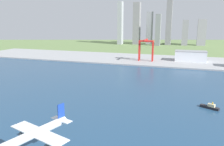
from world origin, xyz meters
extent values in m
plane|color=#65804A|center=(0.00, 300.00, 0.00)|extent=(2400.00, 2400.00, 0.00)
cube|color=navy|center=(0.00, 240.00, 0.07)|extent=(840.00, 360.00, 0.15)
cube|color=#999B9D|center=(0.00, 490.00, 1.25)|extent=(840.00, 140.00, 2.50)
cylinder|color=silver|center=(-17.27, 118.65, 23.03)|extent=(15.50, 38.02, 4.38)
cube|color=silver|center=(-16.71, 120.49, 22.38)|extent=(36.98, 18.70, 0.50)
cube|color=#193899|center=(-12.18, 135.18, 27.85)|extent=(1.83, 4.55, 10.51)
cube|color=silver|center=(-12.18, 135.18, 23.91)|extent=(13.66, 7.86, 0.36)
cylinder|color=#4C4F54|center=(-7.39, 116.42, 19.97)|extent=(3.89, 5.85, 2.41)
cylinder|color=#4C4F54|center=(-26.70, 122.36, 19.97)|extent=(3.89, 5.85, 2.41)
cube|color=black|center=(74.50, 243.77, 1.22)|extent=(16.66, 10.64, 2.14)
cube|color=beige|center=(75.82, 243.14, 3.58)|extent=(6.80, 5.52, 2.58)
cylinder|color=yellow|center=(76.57, 242.78, 5.72)|extent=(0.94, 0.94, 1.71)
cube|color=red|center=(-36.10, 463.32, 21.05)|extent=(2.20, 2.20, 37.10)
cube|color=red|center=(-10.17, 463.32, 21.05)|extent=(2.20, 2.20, 37.10)
cube|color=red|center=(-36.10, 471.32, 21.05)|extent=(2.20, 2.20, 37.10)
cube|color=red|center=(-10.17, 471.32, 21.05)|extent=(2.20, 2.20, 37.10)
cube|color=red|center=(-23.13, 467.32, 41.00)|extent=(28.33, 10.00, 2.80)
cube|color=red|center=(-23.13, 458.40, 43.80)|extent=(2.60, 35.68, 2.60)
cube|color=silver|center=(59.64, 491.78, 11.90)|extent=(57.27, 28.78, 18.80)
cube|color=gray|center=(59.64, 491.78, 21.90)|extent=(58.42, 29.35, 1.20)
cube|color=#979CA3|center=(-172.84, 801.29, 72.73)|extent=(15.43, 23.42, 145.47)
cube|color=gray|center=(-118.75, 818.95, 71.18)|extent=(23.23, 24.01, 142.36)
cube|color=#8F919A|center=(-78.61, 849.21, 56.10)|extent=(20.75, 19.51, 112.19)
cube|color=gray|center=(-41.88, 795.63, 51.22)|extent=(16.50, 19.77, 102.44)
cube|color=gray|center=(-10.88, 830.67, 74.08)|extent=(18.28, 20.09, 148.16)
cube|color=gray|center=(43.35, 832.23, 42.00)|extent=(19.38, 18.80, 84.00)
cube|color=#94919D|center=(95.69, 845.83, 43.35)|extent=(26.98, 26.91, 86.71)
camera|label=1|loc=(50.73, 34.28, 76.63)|focal=36.04mm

